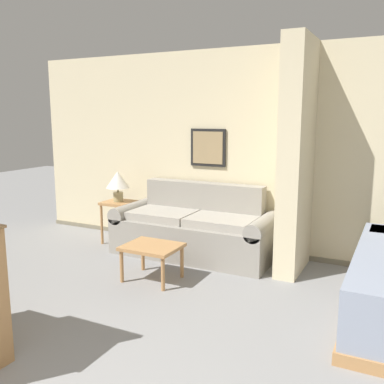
# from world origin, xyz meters

# --- Properties ---
(wall_back) EXTENTS (7.53, 0.16, 2.60)m
(wall_back) POSITION_xyz_m (-0.00, 4.07, 1.29)
(wall_back) COLOR beige
(wall_back) RESTS_ON ground_plane
(wall_partition_pillar) EXTENTS (0.24, 0.81, 2.60)m
(wall_partition_pillar) POSITION_xyz_m (0.25, 3.60, 1.30)
(wall_partition_pillar) COLOR beige
(wall_partition_pillar) RESTS_ON ground_plane
(couch) EXTENTS (2.04, 0.84, 0.90)m
(couch) POSITION_xyz_m (-1.01, 3.59, 0.33)
(couch) COLOR gray
(couch) RESTS_ON ground_plane
(coffee_table) EXTENTS (0.59, 0.49, 0.39)m
(coffee_table) POSITION_xyz_m (-1.04, 2.61, 0.34)
(coffee_table) COLOR #B27F4C
(coffee_table) RESTS_ON ground_plane
(side_table) EXTENTS (0.40, 0.40, 0.59)m
(side_table) POSITION_xyz_m (-2.19, 3.59, 0.47)
(side_table) COLOR #B27F4C
(side_table) RESTS_ON ground_plane
(table_lamp) EXTENTS (0.32, 0.32, 0.42)m
(table_lamp) POSITION_xyz_m (-2.19, 3.59, 0.87)
(table_lamp) COLOR tan
(table_lamp) RESTS_ON side_table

